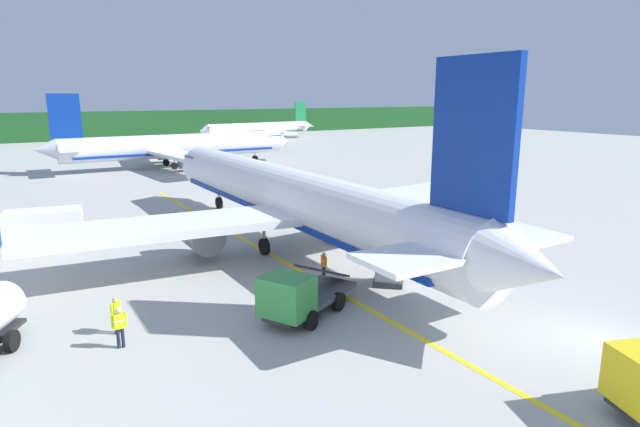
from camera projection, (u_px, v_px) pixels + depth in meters
ground at (209, 185)px, 62.33m from camera, size 240.00×320.00×0.20m
distant_treeline at (94, 125)px, 125.67m from camera, size 216.00×6.00×6.41m
airliner_foreground at (292, 198)px, 36.17m from camera, size 34.69×41.63×11.90m
airliner_mid_apron at (175, 147)px, 76.33m from camera, size 36.77×30.62×10.50m
airliner_far_taxiway at (260, 129)px, 124.44m from camera, size 30.60×25.34×8.72m
service_truck_fuel at (298, 296)px, 24.50m from camera, size 6.21×4.59×2.57m
service_truck_catering at (31, 229)px, 35.28m from camera, size 6.86×3.30×2.77m
cargo_container_near at (389, 268)px, 29.18m from camera, size 2.27×2.27×2.00m
crew_marshaller at (119, 324)px, 21.76m from camera, size 0.63×0.26×1.75m
crew_loader_left at (116, 312)px, 23.10m from camera, size 0.48×0.48×1.68m
crew_loader_right at (324, 264)px, 29.86m from camera, size 0.34×0.61×1.63m
apron_guide_line at (295, 268)px, 32.08m from camera, size 0.30×60.00×0.01m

